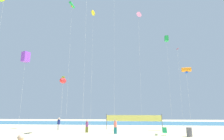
% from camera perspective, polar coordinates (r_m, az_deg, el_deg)
% --- Properties ---
extents(ocean_band, '(120.00, 20.00, 0.01)m').
position_cam_1_polar(ocean_band, '(51.94, 3.39, -15.46)').
color(ocean_band, teal).
rests_on(ocean_band, ground).
extents(beachgoer_plum_shirt, '(0.36, 0.36, 1.59)m').
position_cam_1_polar(beachgoer_plum_shirt, '(26.57, -7.49, -16.17)').
color(beachgoer_plum_shirt, olive).
rests_on(beachgoer_plum_shirt, ground).
extents(beachgoer_navy_shirt, '(0.42, 0.42, 1.82)m').
position_cam_1_polar(beachgoer_navy_shirt, '(30.96, -15.62, -15.10)').
color(beachgoer_navy_shirt, white).
rests_on(beachgoer_navy_shirt, ground).
extents(beachgoer_coral_shirt, '(0.39, 0.39, 1.70)m').
position_cam_1_polar(beachgoer_coral_shirt, '(24.72, 0.99, -16.41)').
color(beachgoer_coral_shirt, '#19727A').
rests_on(beachgoer_coral_shirt, ground).
extents(folding_beach_chair, '(0.52, 0.65, 0.89)m').
position_cam_1_polar(folding_beach_chair, '(23.70, 15.47, -17.20)').
color(folding_beach_chair, '#1E8C4C').
rests_on(folding_beach_chair, ground).
extents(trash_barrel, '(0.60, 0.60, 0.97)m').
position_cam_1_polar(trash_barrel, '(23.27, 22.09, -16.79)').
color(trash_barrel, '#595960').
rests_on(trash_barrel, ground).
extents(volleyball_net, '(8.55, 1.29, 2.40)m').
position_cam_1_polar(volleyball_net, '(30.44, 6.36, -14.26)').
color(volleyball_net, '#4C4C51').
rests_on(volleyball_net, ground).
extents(beach_handbag, '(0.29, 0.14, 0.23)m').
position_cam_1_polar(beach_handbag, '(23.31, 13.08, -18.27)').
color(beach_handbag, '#99B28C').
rests_on(beach_handbag, ground).
extents(kite_red_diamond, '(0.52, 0.53, 14.84)m').
position_cam_1_polar(kite_red_diamond, '(39.19, 18.94, 5.22)').
color(kite_red_diamond, silver).
rests_on(kite_red_diamond, ground).
extents(kite_green_tube, '(0.58, 1.67, 20.97)m').
position_cam_1_polar(kite_green_tube, '(35.49, -11.87, 18.33)').
color(kite_green_tube, silver).
rests_on(kite_green_tube, ground).
extents(kite_orange_tube, '(1.52, 0.87, 9.63)m').
position_cam_1_polar(kite_orange_tube, '(32.73, 21.31, 0.04)').
color(kite_orange_tube, silver).
rests_on(kite_orange_tube, ground).
extents(kite_green_box, '(0.59, 0.59, 14.98)m').
position_cam_1_polar(kite_green_box, '(33.21, 15.95, 8.93)').
color(kite_green_box, silver).
rests_on(kite_green_box, ground).
extents(kite_pink_delta, '(1.18, 0.95, 20.97)m').
position_cam_1_polar(kite_pink_delta, '(37.49, 7.87, 15.89)').
color(kite_pink_delta, silver).
rests_on(kite_pink_delta, ground).
extents(kite_yellow_inflatable, '(0.65, 1.83, 21.45)m').
position_cam_1_polar(kite_yellow_inflatable, '(37.76, -5.65, 16.53)').
color(kite_yellow_inflatable, silver).
rests_on(kite_yellow_inflatable, ground).
extents(kite_red_inflatable, '(1.03, 2.32, 7.35)m').
position_cam_1_polar(kite_red_inflatable, '(26.58, -14.41, -3.10)').
color(kite_red_inflatable, silver).
rests_on(kite_red_inflatable, ground).
extents(kite_orange_diamond, '(0.58, 0.58, 20.50)m').
position_cam_1_polar(kite_orange_diamond, '(31.36, 0.61, 19.21)').
color(kite_orange_diamond, silver).
rests_on(kite_orange_diamond, ground).
extents(kite_violet_box, '(1.28, 1.28, 11.80)m').
position_cam_1_polar(kite_violet_box, '(32.65, -24.37, 3.58)').
color(kite_violet_box, silver).
rests_on(kite_violet_box, ground).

